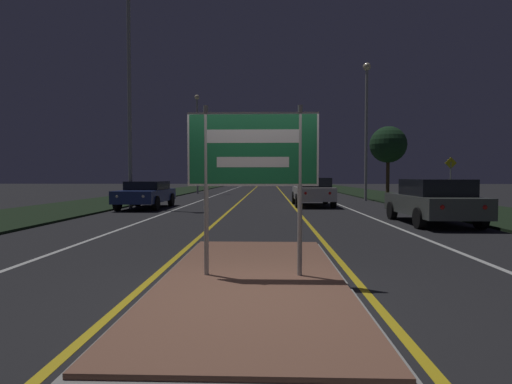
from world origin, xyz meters
The scene contains 19 objects.
ground_plane centered at (0.00, 0.00, 0.00)m, with size 160.00×160.00×0.00m, color #232326.
median_island centered at (0.00, 0.80, 0.04)m, with size 2.75×6.21×0.10m.
verge_left centered at (-9.50, 20.00, 0.04)m, with size 5.00×100.00×0.08m.
verge_right centered at (9.50, 20.00, 0.04)m, with size 5.00×100.00×0.08m.
centre_line_yellow_left centered at (-1.56, 25.00, 0.00)m, with size 0.12×70.00×0.01m.
centre_line_yellow_right centered at (1.56, 25.00, 0.00)m, with size 0.12×70.00×0.01m.
lane_line_white_left centered at (-4.20, 25.00, 0.00)m, with size 0.12×70.00×0.01m.
lane_line_white_right centered at (4.20, 25.00, 0.00)m, with size 0.12×70.00×0.01m.
edge_line_white_left centered at (-7.20, 25.00, 0.00)m, with size 0.10×70.00×0.01m.
edge_line_white_right centered at (7.20, 25.00, 0.00)m, with size 0.10×70.00×0.01m.
highway_sign centered at (0.00, 0.79, 1.87)m, with size 1.95×0.07×2.53m.
streetlight_left_near centered at (-6.56, 14.29, 6.88)m, with size 0.52×0.52×11.06m.
streetlight_left_far centered at (-6.30, 31.37, 5.40)m, with size 0.44×0.44×9.04m.
streetlight_right_near centered at (6.54, 20.93, 5.59)m, with size 0.50×0.50×8.87m.
car_receding_0 centered at (5.70, 8.26, 0.78)m, with size 2.04×4.37×1.49m.
car_receding_1 centered at (2.60, 16.29, 0.81)m, with size 2.01×4.66×1.51m.
car_approaching_0 centered at (-5.84, 14.52, 0.73)m, with size 2.02×4.68×1.34m.
warning_sign centered at (9.49, 15.42, 1.57)m, with size 0.60×0.06×2.48m.
roadside_palm_right centered at (8.53, 22.87, 3.77)m, with size 2.52×2.52×4.97m.
Camera 1 is at (0.23, -5.14, 1.58)m, focal length 28.00 mm.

